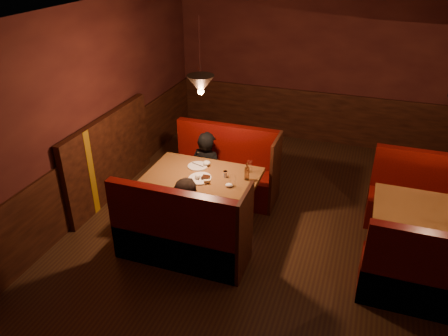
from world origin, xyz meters
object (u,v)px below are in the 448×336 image
(main_bench_far, at_px, (226,174))
(diner_a, at_px, (207,156))
(diner_b, at_px, (189,206))
(main_table, at_px, (204,186))
(second_bench_near, at_px, (434,283))
(second_bench_far, at_px, (425,205))
(main_bench_near, at_px, (181,238))
(second_table, at_px, (430,223))

(main_bench_far, xyz_separation_m, diner_a, (-0.23, -0.20, 0.38))
(main_bench_far, distance_m, diner_b, 1.53)
(main_table, height_order, second_bench_near, second_bench_near)
(main_bench_far, relative_size, diner_a, 1.12)
(main_bench_far, relative_size, second_bench_near, 1.09)
(main_bench_far, relative_size, second_bench_far, 1.09)
(main_bench_near, distance_m, diner_a, 1.56)
(main_bench_far, xyz_separation_m, second_bench_near, (2.89, -1.51, -0.01))
(second_table, bearing_deg, second_bench_far, 87.80)
(main_bench_near, xyz_separation_m, diner_a, (-0.23, 1.50, 0.38))
(main_table, relative_size, second_bench_far, 0.99)
(main_table, xyz_separation_m, diner_a, (-0.21, 0.65, 0.12))
(diner_b, bearing_deg, second_bench_far, 6.28)
(second_bench_far, bearing_deg, main_bench_far, -177.67)
(second_bench_far, relative_size, second_bench_near, 1.00)
(main_table, bearing_deg, main_bench_near, -88.80)
(main_bench_far, xyz_separation_m, diner_b, (0.04, -1.49, 0.35))
(main_table, bearing_deg, diner_b, -85.13)
(diner_a, bearing_deg, second_bench_far, -163.51)
(main_bench_far, bearing_deg, main_table, -91.21)
(main_bench_near, xyz_separation_m, second_bench_far, (2.89, 1.82, -0.01))
(main_bench_near, relative_size, second_table, 1.21)
(second_bench_far, xyz_separation_m, second_bench_near, (0.00, -1.63, 0.00))
(main_table, height_order, second_bench_far, second_bench_far)
(second_bench_near, relative_size, diner_a, 1.02)
(second_table, distance_m, diner_a, 3.13)
(main_table, bearing_deg, second_table, 3.02)
(second_bench_near, bearing_deg, second_table, 92.20)
(second_bench_far, relative_size, diner_a, 1.02)
(main_bench_far, relative_size, main_bench_near, 1.00)
(second_table, height_order, diner_b, diner_b)
(second_bench_far, xyz_separation_m, diner_b, (-2.85, -1.61, 0.36))
(second_table, bearing_deg, main_bench_near, -160.67)
(second_table, relative_size, diner_b, 0.97)
(main_bench_far, distance_m, second_bench_near, 3.26)
(main_table, relative_size, diner_a, 1.02)
(second_bench_far, height_order, diner_a, diner_a)
(second_bench_far, bearing_deg, diner_a, -174.15)
(main_table, xyz_separation_m, second_bench_near, (2.91, -0.66, -0.28))
(second_table, xyz_separation_m, second_bench_far, (0.03, 0.82, -0.23))
(main_table, bearing_deg, diner_a, 107.99)
(main_bench_near, distance_m, second_table, 3.04)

